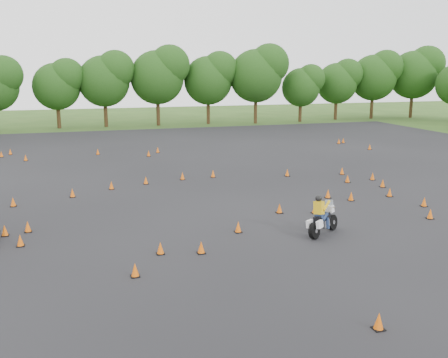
% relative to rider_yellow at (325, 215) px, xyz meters
% --- Properties ---
extents(ground, '(140.00, 140.00, 0.00)m').
position_rel_rider_yellow_xyz_m(ground, '(-2.46, 2.25, -0.85)').
color(ground, '#2D5119').
rests_on(ground, ground).
extents(asphalt_pad, '(62.00, 62.00, 0.00)m').
position_rel_rider_yellow_xyz_m(asphalt_pad, '(-2.46, 8.25, -0.84)').
color(asphalt_pad, black).
rests_on(asphalt_pad, ground).
extents(treeline, '(86.46, 32.17, 10.32)m').
position_rel_rider_yellow_xyz_m(treeline, '(-0.49, 37.45, 3.70)').
color(treeline, '#1C3F12').
rests_on(treeline, ground).
extents(traffic_cones, '(36.81, 32.91, 0.45)m').
position_rel_rider_yellow_xyz_m(traffic_cones, '(-3.06, 8.05, -0.62)').
color(traffic_cones, '#E25C09').
rests_on(traffic_cones, asphalt_pad).
extents(rider_yellow, '(2.18, 1.78, 1.68)m').
position_rel_rider_yellow_xyz_m(rider_yellow, '(0.00, 0.00, 0.00)').
color(rider_yellow, gold).
rests_on(rider_yellow, ground).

